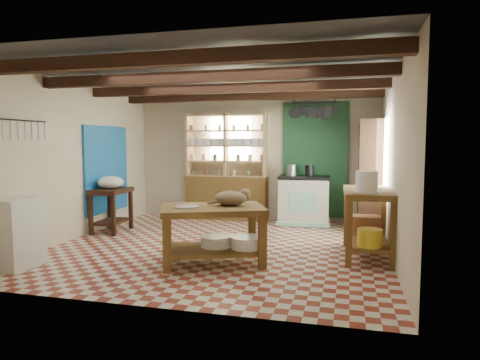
% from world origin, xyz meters
% --- Properties ---
extents(floor, '(5.00, 5.00, 0.02)m').
position_xyz_m(floor, '(0.00, 0.00, -0.01)').
color(floor, maroon).
rests_on(floor, ground).
extents(ceiling, '(5.00, 5.00, 0.02)m').
position_xyz_m(ceiling, '(0.00, 0.00, 2.60)').
color(ceiling, '#3F3F44').
rests_on(ceiling, wall_back).
extents(wall_back, '(5.00, 0.04, 2.60)m').
position_xyz_m(wall_back, '(0.00, 2.50, 1.30)').
color(wall_back, beige).
rests_on(wall_back, floor).
extents(wall_front, '(5.00, 0.04, 2.60)m').
position_xyz_m(wall_front, '(0.00, -2.50, 1.30)').
color(wall_front, beige).
rests_on(wall_front, floor).
extents(wall_left, '(0.04, 5.00, 2.60)m').
position_xyz_m(wall_left, '(-2.50, 0.00, 1.30)').
color(wall_left, beige).
rests_on(wall_left, floor).
extents(wall_right, '(0.04, 5.00, 2.60)m').
position_xyz_m(wall_right, '(2.50, 0.00, 1.30)').
color(wall_right, beige).
rests_on(wall_right, floor).
extents(ceiling_beams, '(5.00, 3.80, 0.15)m').
position_xyz_m(ceiling_beams, '(0.00, 0.00, 2.48)').
color(ceiling_beams, '#341C12').
rests_on(ceiling_beams, ceiling).
extents(blue_wall_patch, '(0.04, 1.40, 1.60)m').
position_xyz_m(blue_wall_patch, '(-2.47, 0.90, 1.10)').
color(blue_wall_patch, '#165FAB').
rests_on(blue_wall_patch, wall_left).
extents(green_wall_patch, '(1.30, 0.04, 2.30)m').
position_xyz_m(green_wall_patch, '(1.25, 2.47, 1.25)').
color(green_wall_patch, '#1D4A2B').
rests_on(green_wall_patch, wall_back).
extents(window_back, '(0.90, 0.02, 0.80)m').
position_xyz_m(window_back, '(-0.50, 2.48, 1.70)').
color(window_back, silver).
rests_on(window_back, wall_back).
extents(window_right, '(0.02, 1.30, 1.20)m').
position_xyz_m(window_right, '(2.48, 1.00, 1.40)').
color(window_right, silver).
rests_on(window_right, wall_right).
extents(utensil_rail, '(0.06, 0.90, 0.28)m').
position_xyz_m(utensil_rail, '(-2.44, -1.20, 1.78)').
color(utensil_rail, black).
rests_on(utensil_rail, wall_left).
extents(pot_rack, '(0.86, 0.12, 0.36)m').
position_xyz_m(pot_rack, '(1.25, 2.05, 2.18)').
color(pot_rack, black).
rests_on(pot_rack, ceiling).
extents(shelving_unit, '(1.70, 0.34, 2.20)m').
position_xyz_m(shelving_unit, '(-0.55, 2.31, 1.10)').
color(shelving_unit, tan).
rests_on(shelving_unit, floor).
extents(tall_rack, '(0.40, 0.86, 2.00)m').
position_xyz_m(tall_rack, '(2.28, 1.80, 1.00)').
color(tall_rack, '#341C12').
rests_on(tall_rack, floor).
extents(work_table, '(1.57, 1.34, 0.76)m').
position_xyz_m(work_table, '(0.17, -0.86, 0.38)').
color(work_table, brown).
rests_on(work_table, floor).
extents(stove, '(1.00, 0.70, 0.95)m').
position_xyz_m(stove, '(1.07, 2.15, 0.47)').
color(stove, beige).
rests_on(stove, floor).
extents(prep_table, '(0.57, 0.80, 0.78)m').
position_xyz_m(prep_table, '(-2.20, 0.58, 0.39)').
color(prep_table, '#341C12').
rests_on(prep_table, floor).
extents(white_cabinet, '(0.50, 0.59, 0.89)m').
position_xyz_m(white_cabinet, '(-2.22, -1.69, 0.45)').
color(white_cabinet, white).
rests_on(white_cabinet, floor).
extents(right_counter, '(0.70, 1.34, 0.94)m').
position_xyz_m(right_counter, '(2.18, -0.04, 0.47)').
color(right_counter, brown).
rests_on(right_counter, floor).
extents(cat, '(0.55, 0.52, 0.20)m').
position_xyz_m(cat, '(0.38, -0.72, 0.85)').
color(cat, '#8B6D51').
rests_on(cat, work_table).
extents(steel_tray, '(0.41, 0.41, 0.02)m').
position_xyz_m(steel_tray, '(-0.13, -1.04, 0.76)').
color(steel_tray, '#AEAEB6').
rests_on(steel_tray, work_table).
extents(basin_large, '(0.54, 0.54, 0.14)m').
position_xyz_m(basin_large, '(0.20, -0.80, 0.27)').
color(basin_large, white).
rests_on(basin_large, work_table).
extents(basin_small, '(0.58, 0.58, 0.16)m').
position_xyz_m(basin_small, '(0.63, -0.78, 0.28)').
color(basin_small, white).
rests_on(basin_small, work_table).
extents(kettle_left, '(0.20, 0.20, 0.22)m').
position_xyz_m(kettle_left, '(0.82, 2.14, 1.06)').
color(kettle_left, '#AEAEB6').
rests_on(kettle_left, stove).
extents(kettle_right, '(0.18, 0.18, 0.21)m').
position_xyz_m(kettle_right, '(1.17, 2.15, 1.06)').
color(kettle_right, black).
rests_on(kettle_right, stove).
extents(enamel_bowl, '(0.48, 0.48, 0.23)m').
position_xyz_m(enamel_bowl, '(-2.20, 0.58, 0.89)').
color(enamel_bowl, white).
rests_on(enamel_bowl, prep_table).
extents(white_bucket, '(0.29, 0.29, 0.28)m').
position_xyz_m(white_bucket, '(2.14, -0.39, 1.09)').
color(white_bucket, white).
rests_on(white_bucket, right_counter).
extents(wicker_basket, '(0.41, 0.33, 0.28)m').
position_xyz_m(wicker_basket, '(2.17, 0.26, 0.39)').
color(wicker_basket, '#A66743').
rests_on(wicker_basket, right_counter).
extents(yellow_tub, '(0.32, 0.32, 0.23)m').
position_xyz_m(yellow_tub, '(2.19, -0.49, 0.37)').
color(yellow_tub, gold).
rests_on(yellow_tub, right_counter).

